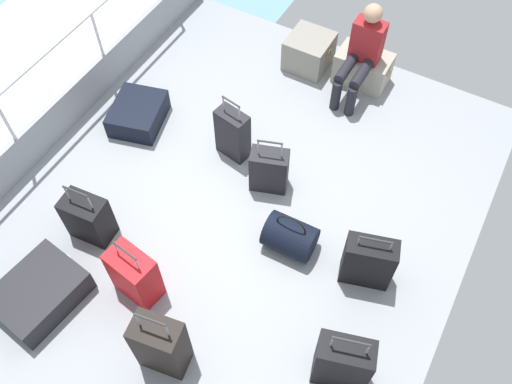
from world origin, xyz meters
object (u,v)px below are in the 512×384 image
object	(u,v)px
cargo_crate_1	(363,68)
suitcase_1	(88,218)
suitcase_2	(161,345)
suitcase_7	(135,275)
suitcase_3	(233,134)
suitcase_5	(39,293)
suitcase_8	(269,170)
suitcase_4	(138,114)
suitcase_6	(342,362)
passenger_seated	(362,52)
suitcase_0	(368,262)
duffel_bag	(290,236)
cargo_crate_0	(309,51)

from	to	relation	value
cargo_crate_1	suitcase_1	size ratio (longest dim) A/B	0.91
suitcase_2	suitcase_7	bearing A→B (deg)	144.39
suitcase_2	suitcase_3	world-z (taller)	suitcase_2
suitcase_2	suitcase_5	world-z (taller)	suitcase_2
cargo_crate_1	suitcase_5	distance (m)	4.19
suitcase_2	suitcase_8	distance (m)	2.00
suitcase_1	suitcase_4	distance (m)	1.46
cargo_crate_1	suitcase_1	world-z (taller)	suitcase_1
suitcase_3	suitcase_6	world-z (taller)	suitcase_6
passenger_seated	suitcase_8	world-z (taller)	passenger_seated
suitcase_2	suitcase_7	size ratio (longest dim) A/B	1.22
suitcase_7	suitcase_8	world-z (taller)	suitcase_7
suitcase_0	suitcase_1	xyz separation A→B (m)	(-2.46, -0.83, -0.03)
duffel_bag	suitcase_0	bearing A→B (deg)	3.53
suitcase_0	duffel_bag	size ratio (longest dim) A/B	1.37
suitcase_8	duffel_bag	world-z (taller)	suitcase_8
suitcase_1	suitcase_2	size ratio (longest dim) A/B	0.78
cargo_crate_1	duffel_bag	bearing A→B (deg)	-83.28
passenger_seated	suitcase_0	size ratio (longest dim) A/B	1.56
passenger_seated	suitcase_2	size ratio (longest dim) A/B	1.19
suitcase_0	suitcase_3	distance (m)	1.91
suitcase_8	cargo_crate_0	bearing A→B (deg)	103.57
suitcase_1	suitcase_0	bearing A→B (deg)	18.72
suitcase_0	suitcase_2	xyz separation A→B (m)	(-1.14, -1.51, 0.06)
cargo_crate_1	duffel_bag	world-z (taller)	duffel_bag
suitcase_8	suitcase_2	bearing A→B (deg)	-87.01
suitcase_7	suitcase_8	size ratio (longest dim) A/B	1.07
suitcase_3	suitcase_1	bearing A→B (deg)	-114.09
suitcase_2	suitcase_5	bearing A→B (deg)	-175.95
passenger_seated	suitcase_1	world-z (taller)	passenger_seated
cargo_crate_0	suitcase_4	bearing A→B (deg)	-125.36
suitcase_0	suitcase_7	distance (m)	2.04
suitcase_4	suitcase_6	size ratio (longest dim) A/B	0.88
suitcase_5	duffel_bag	distance (m)	2.29
suitcase_3	suitcase_4	xyz separation A→B (m)	(-1.14, -0.13, -0.17)
suitcase_2	suitcase_7	distance (m)	0.71
cargo_crate_0	suitcase_1	distance (m)	3.21
suitcase_4	passenger_seated	bearing A→B (deg)	40.50
suitcase_6	suitcase_7	world-z (taller)	suitcase_6
suitcase_2	suitcase_3	xyz separation A→B (m)	(-0.64, 2.19, -0.05)
cargo_crate_1	suitcase_5	world-z (taller)	cargo_crate_1
suitcase_5	suitcase_6	bearing A→B (deg)	14.59
suitcase_0	suitcase_5	bearing A→B (deg)	-146.45
suitcase_6	duffel_bag	xyz separation A→B (m)	(-0.91, 0.89, -0.15)
suitcase_0	suitcase_4	size ratio (longest dim) A/B	0.94
suitcase_5	cargo_crate_0	bearing A→B (deg)	79.28
suitcase_3	suitcase_6	distance (m)	2.53
suitcase_0	suitcase_2	size ratio (longest dim) A/B	0.76
suitcase_1	suitcase_3	size ratio (longest dim) A/B	0.91
cargo_crate_0	suitcase_4	size ratio (longest dim) A/B	0.72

